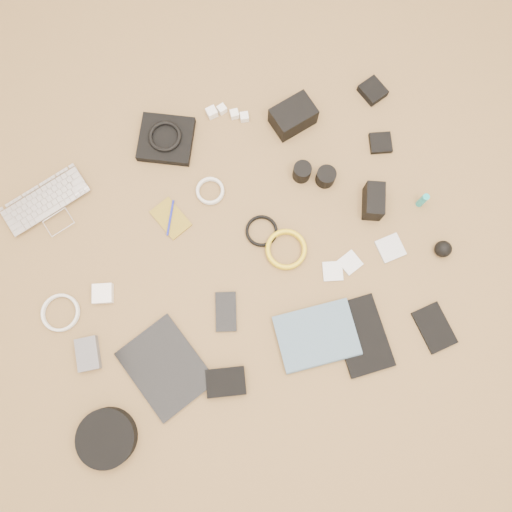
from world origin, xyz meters
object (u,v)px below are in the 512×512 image
object	(u,v)px
tablet	(166,367)
phone	(226,312)
headphone_case	(107,438)
dslr_camera	(293,116)
paperback	(325,365)
laptop	(52,210)

from	to	relation	value
tablet	phone	size ratio (longest dim) A/B	2.10
headphone_case	phone	bearing A→B (deg)	30.16
phone	dslr_camera	bearing A→B (deg)	69.54
headphone_case	paperback	bearing A→B (deg)	0.97
dslr_camera	paperback	xyz separation A→B (m)	(-0.16, -0.83, -0.03)
phone	headphone_case	distance (m)	0.53
tablet	paperback	bearing A→B (deg)	-36.87
laptop	dslr_camera	world-z (taller)	dslr_camera
dslr_camera	tablet	world-z (taller)	dslr_camera
dslr_camera	tablet	bearing A→B (deg)	-147.94
dslr_camera	headphone_case	xyz separation A→B (m)	(-0.87, -0.84, -0.02)
tablet	headphone_case	world-z (taller)	headphone_case
tablet	headphone_case	distance (m)	0.27
dslr_camera	tablet	distance (m)	0.95
laptop	headphone_case	world-z (taller)	headphone_case
laptop	tablet	bearing A→B (deg)	-86.54
laptop	paperback	size ratio (longest dim) A/B	1.17
laptop	tablet	xyz separation A→B (m)	(0.23, -0.62, -0.01)
phone	paperback	size ratio (longest dim) A/B	0.52
dslr_camera	paperback	bearing A→B (deg)	-115.71
tablet	paperback	xyz separation A→B (m)	(0.49, -0.14, 0.01)
tablet	dslr_camera	bearing A→B (deg)	26.03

